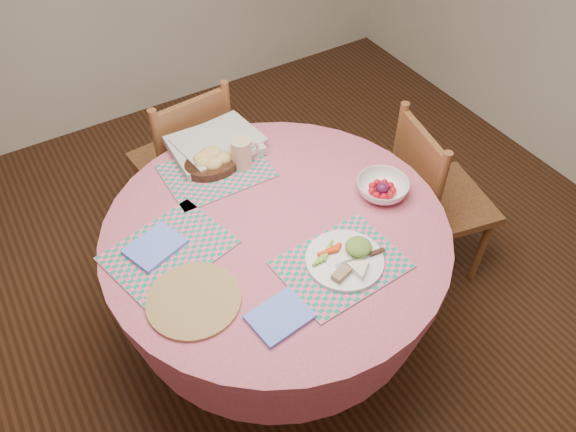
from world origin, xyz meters
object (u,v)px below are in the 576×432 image
Objects in this scene: latte_mug at (242,153)px; fruit_bowl at (382,188)px; chair_right at (434,197)px; wicker_trivet at (194,300)px; dinner_plate at (348,259)px; chair_back at (187,160)px; bread_bowl at (212,160)px; dining_table at (277,262)px.

fruit_bowl is at bearing -48.21° from latte_mug.
chair_right is 1.26m from wicker_trivet.
dinner_plate is 0.62m from latte_mug.
wicker_trivet is (-0.37, -0.97, 0.29)m from chair_back.
dinner_plate is at bearing 123.68° from chair_right.
chair_back is at bearing 84.63° from bread_bowl.
chair_back is at bearing 68.96° from wicker_trivet.
dining_table is at bearing 20.04° from wicker_trivet.
chair_back is 1.14m from dinner_plate.
dinner_plate is at bearing -84.13° from latte_mug.
fruit_bowl is at bearing -7.97° from dining_table.
dinner_plate is 0.69m from bread_bowl.
latte_mug is at bearing 92.57° from chair_back.
dining_table is 0.83m from chair_back.
dinner_plate is (0.13, -1.09, 0.30)m from chair_back.
wicker_trivet is 2.45× the size of latte_mug.
dinner_plate is 1.07× the size of fruit_bowl.
dinner_plate is (0.12, -0.26, 0.22)m from dining_table.
chair_right reaches higher than dinner_plate.
chair_right is at bearing -23.50° from bread_bowl.
fruit_bowl is (0.30, 0.21, 0.01)m from dinner_plate.
dining_table is 0.48m from fruit_bowl.
latte_mug is (-0.06, 0.62, 0.05)m from dinner_plate.
chair_back is 3.67× the size of fruit_bowl.
chair_back is 0.53m from bread_bowl.
chair_right is 3.61× the size of fruit_bowl.
latte_mug is at bearing 95.87° from dinner_plate.
chair_right reaches higher than wicker_trivet.
wicker_trivet is 1.14× the size of dinner_plate.
dining_table is 0.36m from dinner_plate.
chair_back is 2.99× the size of wicker_trivet.
chair_right is at bearing 22.01° from dinner_plate.
fruit_bowl is (-0.41, -0.08, 0.32)m from chair_right.
bread_bowl is at bearing 153.75° from latte_mug.
dining_table is 5.08× the size of fruit_bowl.
wicker_trivet is at bearing -131.75° from latte_mug.
chair_back is at bearing 90.69° from dining_table.
latte_mug is at bearing -26.25° from bread_bowl.
wicker_trivet is at bearing -159.96° from dining_table.
wicker_trivet is 0.64m from bread_bowl.
wicker_trivet is at bearing -121.42° from bread_bowl.
chair_back reaches higher than fruit_bowl.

